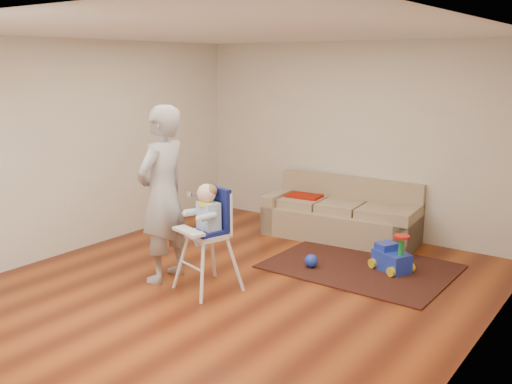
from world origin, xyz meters
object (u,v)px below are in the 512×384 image
Objects in this scene: high_chair at (207,239)px; sofa at (341,210)px; side_table at (292,208)px; toy_ball at (311,261)px; ride_on_toy at (392,251)px; adult at (163,195)px.

sofa is at bearing 98.90° from high_chair.
sofa is 4.55× the size of side_table.
side_table is 1.97m from toy_ball.
side_table is 0.41× the size of high_chair.
side_table is 1.03× the size of ride_on_toy.
high_chair is at bearing 89.14° from adult.
high_chair is (-0.29, -2.50, 0.16)m from sofa.
toy_ball is 1.42m from high_chair.
ride_on_toy is 2.74m from adult.
adult is (-0.89, -2.55, 0.58)m from sofa.
sofa reaches higher than toy_ball.
toy_ball is 0.08× the size of adult.
sofa is 2.52m from high_chair.
sofa is 1.11× the size of adult.
high_chair reaches higher than sofa.
high_chair is 0.60× the size of adult.
high_chair is (0.66, -2.72, 0.33)m from side_table.
toy_ball is at bearing -82.69° from sofa.
adult is at bearing -159.55° from high_chair.
adult is (0.06, -2.77, 0.74)m from side_table.
high_chair reaches higher than toy_ball.
adult is (-1.18, -1.26, 0.89)m from toy_ball.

